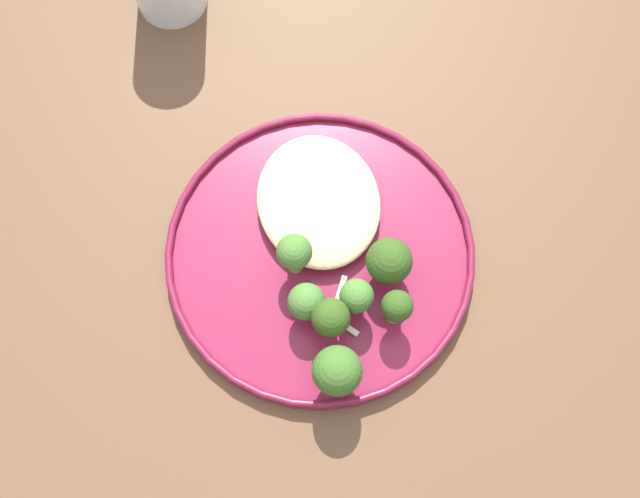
{
  "coord_description": "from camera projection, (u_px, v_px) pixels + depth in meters",
  "views": [
    {
      "loc": [
        -0.26,
        0.08,
        1.42
      ],
      "look_at": [
        -0.03,
        0.03,
        0.76
      ],
      "focal_mm": 42.38,
      "sensor_mm": 36.0,
      "label": 1
    }
  ],
  "objects": [
    {
      "name": "ground",
      "position": [
        333.0,
        360.0,
        1.43
      ],
      "size": [
        6.0,
        6.0,
        0.0
      ],
      "primitive_type": "plane",
      "color": "#2D2B28"
    },
    {
      "name": "wooden_dining_table",
      "position": [
        343.0,
        243.0,
        0.81
      ],
      "size": [
        1.4,
        1.0,
        0.74
      ],
      "color": "brown",
      "rests_on": "ground"
    },
    {
      "name": "dinner_plate",
      "position": [
        320.0,
        253.0,
        0.71
      ],
      "size": [
        0.29,
        0.29,
        0.02
      ],
      "color": "maroon",
      "rests_on": "wooden_dining_table"
    },
    {
      "name": "noodle_bed",
      "position": [
        318.0,
        201.0,
        0.71
      ],
      "size": [
        0.14,
        0.12,
        0.03
      ],
      "color": "beige",
      "rests_on": "dinner_plate"
    },
    {
      "name": "seared_scallop_tilted_round",
      "position": [
        324.0,
        220.0,
        0.71
      ],
      "size": [
        0.03,
        0.03,
        0.01
      ],
      "color": "#DBB77A",
      "rests_on": "dinner_plate"
    },
    {
      "name": "seared_scallop_front_small",
      "position": [
        339.0,
        188.0,
        0.72
      ],
      "size": [
        0.03,
        0.03,
        0.01
      ],
      "color": "beige",
      "rests_on": "dinner_plate"
    },
    {
      "name": "seared_scallop_on_noodles",
      "position": [
        321.0,
        240.0,
        0.7
      ],
      "size": [
        0.02,
        0.02,
        0.02
      ],
      "color": "#DBB77A",
      "rests_on": "dinner_plate"
    },
    {
      "name": "seared_scallop_rear_pale",
      "position": [
        305.0,
        203.0,
        0.71
      ],
      "size": [
        0.03,
        0.03,
        0.01
      ],
      "color": "beige",
      "rests_on": "dinner_plate"
    },
    {
      "name": "broccoli_floret_small_sprig",
      "position": [
        331.0,
        318.0,
        0.65
      ],
      "size": [
        0.03,
        0.03,
        0.06
      ],
      "color": "#89A356",
      "rests_on": "dinner_plate"
    },
    {
      "name": "broccoli_floret_near_rim",
      "position": [
        294.0,
        253.0,
        0.67
      ],
      "size": [
        0.03,
        0.03,
        0.06
      ],
      "color": "#89A356",
      "rests_on": "dinner_plate"
    },
    {
      "name": "broccoli_floret_center_pile",
      "position": [
        356.0,
        297.0,
        0.66
      ],
      "size": [
        0.03,
        0.03,
        0.05
      ],
      "color": "#7A994C",
      "rests_on": "dinner_plate"
    },
    {
      "name": "broccoli_floret_front_edge",
      "position": [
        306.0,
        302.0,
        0.66
      ],
      "size": [
        0.03,
        0.03,
        0.05
      ],
      "color": "#89A356",
      "rests_on": "dinner_plate"
    },
    {
      "name": "broccoli_floret_split_head",
      "position": [
        389.0,
        261.0,
        0.67
      ],
      "size": [
        0.04,
        0.04,
        0.05
      ],
      "color": "#89A356",
      "rests_on": "dinner_plate"
    },
    {
      "name": "broccoli_floret_tall_stalk",
      "position": [
        397.0,
        307.0,
        0.65
      ],
      "size": [
        0.03,
        0.03,
        0.05
      ],
      "color": "#89A356",
      "rests_on": "dinner_plate"
    },
    {
      "name": "broccoli_floret_right_tilted",
      "position": [
        337.0,
        371.0,
        0.63
      ],
      "size": [
        0.04,
        0.04,
        0.06
      ],
      "color": "#7A994C",
      "rests_on": "dinner_plate"
    },
    {
      "name": "onion_sliver_pale_crescent",
      "position": [
        338.0,
        297.0,
        0.69
      ],
      "size": [
        0.04,
        0.02,
        0.0
      ],
      "primitive_type": "cube",
      "rotation": [
        0.0,
        0.0,
        5.77
      ],
      "color": "silver",
      "rests_on": "dinner_plate"
    },
    {
      "name": "onion_sliver_curled_piece",
      "position": [
        337.0,
        320.0,
        0.68
      ],
      "size": [
        0.04,
        0.04,
        0.0
      ],
      "primitive_type": "cube",
      "rotation": [
        0.0,
        0.0,
        0.75
      ],
      "color": "silver",
      "rests_on": "dinner_plate"
    }
  ]
}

